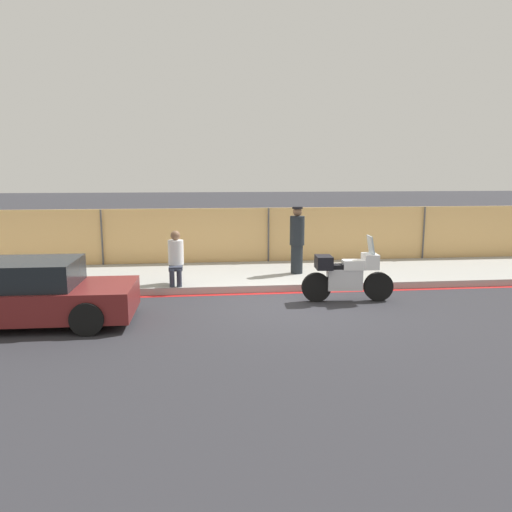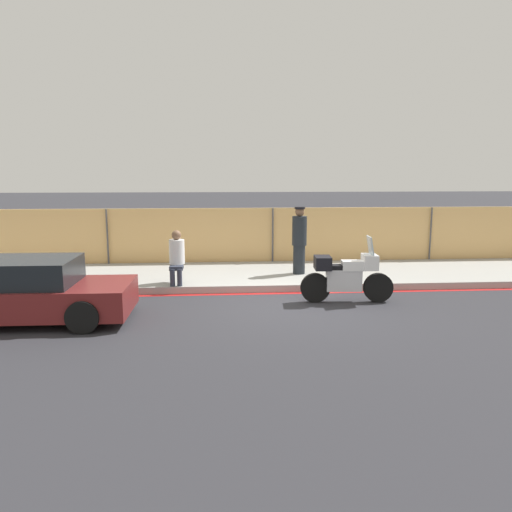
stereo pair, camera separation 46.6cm
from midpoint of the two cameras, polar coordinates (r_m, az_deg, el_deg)
ground_plane at (r=11.31m, az=3.38°, el=-5.64°), size 120.00×120.00×0.00m
sidewalk at (r=14.08m, az=1.39°, el=-2.17°), size 37.61×3.34×0.18m
curb_paint_stripe at (r=12.40m, az=2.49°, el=-4.23°), size 37.61×0.18×0.01m
storefront_fence at (r=15.66m, az=0.54°, el=2.15°), size 35.73×0.17×1.85m
motorcycle at (r=11.64m, az=9.23°, el=-2.14°), size 2.13×0.58×1.53m
officer_standing at (r=13.74m, az=3.74°, el=1.89°), size 0.40×0.40×1.84m
person_seated_on_curb at (r=12.66m, az=-10.20°, el=0.14°), size 0.39×0.69×1.34m
parked_car_right_down_street at (r=10.85m, az=-25.64°, el=-3.92°), size 3.95×1.87×1.27m
fire_hydrant at (r=13.37m, az=-21.10°, el=-1.75°), size 0.25×0.31×0.62m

